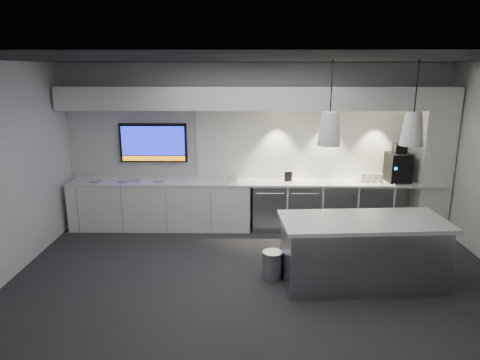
{
  "coord_description": "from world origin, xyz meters",
  "views": [
    {
      "loc": [
        -0.18,
        -5.4,
        2.87
      ],
      "look_at": [
        -0.27,
        1.1,
        1.2
      ],
      "focal_mm": 32.0,
      "sensor_mm": 36.0,
      "label": 1
    }
  ],
  "objects_px": {
    "bin": "(272,265)",
    "coffee_machine": "(398,166)",
    "island": "(361,252)",
    "wall_tv": "(153,143)"
  },
  "relations": [
    {
      "from": "coffee_machine",
      "to": "bin",
      "type": "bearing_deg",
      "value": -142.52
    },
    {
      "from": "bin",
      "to": "coffee_machine",
      "type": "height_order",
      "value": "coffee_machine"
    },
    {
      "from": "island",
      "to": "coffee_machine",
      "type": "height_order",
      "value": "coffee_machine"
    },
    {
      "from": "coffee_machine",
      "to": "island",
      "type": "bearing_deg",
      "value": -121.78
    },
    {
      "from": "bin",
      "to": "coffee_machine",
      "type": "bearing_deg",
      "value": 40.82
    },
    {
      "from": "wall_tv",
      "to": "bin",
      "type": "xyz_separation_m",
      "value": [
        2.1,
        -2.3,
        -1.36
      ]
    },
    {
      "from": "island",
      "to": "coffee_machine",
      "type": "distance_m",
      "value": 2.58
    },
    {
      "from": "island",
      "to": "bin",
      "type": "distance_m",
      "value": 1.24
    },
    {
      "from": "wall_tv",
      "to": "bin",
      "type": "relative_size",
      "value": 3.08
    },
    {
      "from": "wall_tv",
      "to": "coffee_machine",
      "type": "xyz_separation_m",
      "value": [
        4.48,
        -0.25,
        -0.38
      ]
    }
  ]
}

